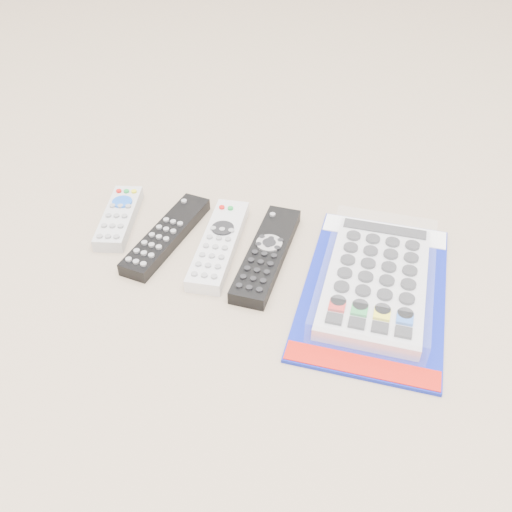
% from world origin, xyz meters
% --- Properties ---
extents(remote_small_grey, '(0.07, 0.16, 0.02)m').
position_xyz_m(remote_small_grey, '(-0.22, 0.04, 0.01)').
color(remote_small_grey, '#A7A7A9').
rests_on(remote_small_grey, ground).
extents(remote_slim_black, '(0.08, 0.20, 0.02)m').
position_xyz_m(remote_slim_black, '(-0.13, 0.02, 0.01)').
color(remote_slim_black, black).
rests_on(remote_slim_black, ground).
extents(remote_silver_dvd, '(0.06, 0.20, 0.02)m').
position_xyz_m(remote_silver_dvd, '(-0.05, 0.02, 0.01)').
color(remote_silver_dvd, silver).
rests_on(remote_silver_dvd, ground).
extents(remote_large_black, '(0.06, 0.21, 0.02)m').
position_xyz_m(remote_large_black, '(0.03, 0.01, 0.01)').
color(remote_large_black, black).
rests_on(remote_large_black, ground).
extents(jumbo_remote_packaged, '(0.20, 0.32, 0.04)m').
position_xyz_m(jumbo_remote_packaged, '(0.19, -0.01, 0.02)').
color(jumbo_remote_packaged, '#0D1B95').
rests_on(jumbo_remote_packaged, ground).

